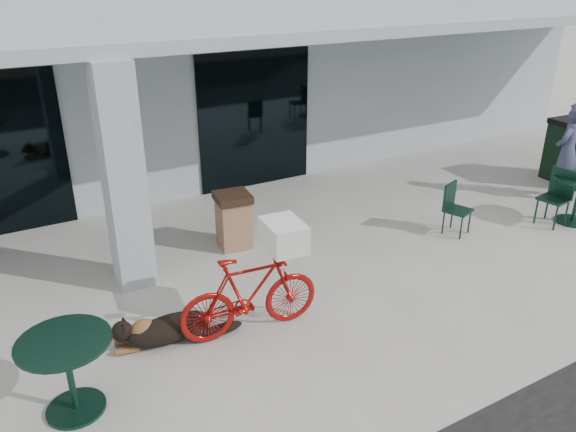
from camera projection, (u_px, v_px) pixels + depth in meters
ground at (309, 333)px, 6.94m from camera, size 80.00×80.00×0.00m
building at (114, 58)px, 12.76m from camera, size 22.00×7.00×4.50m
storefront_glass_right at (255, 120)px, 11.15m from camera, size 2.40×0.06×2.70m
column at (124, 180)px, 7.44m from camera, size 0.50×0.50×3.12m
overhang at (187, 34)px, 8.48m from camera, size 22.00×2.80×0.18m
bicycle at (250, 294)px, 6.77m from camera, size 1.81×0.66×1.06m
laundry_basket at (284, 235)px, 6.65m from camera, size 0.48×0.62×0.34m
dog at (170, 327)px, 6.71m from camera, size 1.23×0.60×0.39m
cup_near_dog at (197, 315)px, 7.22m from camera, size 0.08×0.08×0.09m
cafe_table_near at (70, 376)px, 5.57m from camera, size 1.13×1.13×0.86m
cafe_chair_far_a at (458, 210)px, 9.36m from camera, size 0.51×0.54×0.87m
cafe_chair_far_b at (554, 198)px, 9.68m from camera, size 0.54×0.50×0.98m
person at (567, 152)px, 10.65m from camera, size 0.76×0.59×1.86m
trash_receptacle at (234, 220)px, 8.92m from camera, size 0.60×0.60×0.91m
wheeled_bin at (575, 152)px, 11.59m from camera, size 0.86×1.06×1.29m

